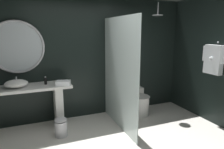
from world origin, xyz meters
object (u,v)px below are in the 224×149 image
Objects in this scene: folded_hand_towel at (63,83)px; toilet at (139,102)px; round_wall_mirror at (17,47)px; hanging_bathrobe at (214,58)px; soap_dispenser at (46,81)px; waste_bin at (61,127)px; vessel_sink at (16,84)px; rain_shower_head at (158,14)px.

toilet is at bearing 3.61° from folded_hand_towel.
round_wall_mirror is 1.10m from folded_hand_towel.
folded_hand_towel is at bearing 163.17° from hanging_bathrobe.
soap_dispenser is 0.45× the size of waste_bin.
hanging_bathrobe reaches higher than soap_dispenser.
hanging_bathrobe is at bearing -18.58° from soap_dispenser.
folded_hand_towel is at bearing -10.22° from vessel_sink.
folded_hand_towel is at bearing -29.50° from round_wall_mirror.
round_wall_mirror is 1.56× the size of hanging_bathrobe.
round_wall_mirror is (-0.46, 0.23, 0.64)m from soap_dispenser.
toilet is at bearing -0.90° from vessel_sink.
rain_shower_head reaches higher than waste_bin.
toilet reaches higher than waste_bin.
rain_shower_head is at bearing -0.81° from vessel_sink.
folded_hand_towel is (-2.82, 0.85, -0.43)m from hanging_bathrobe.
round_wall_mirror reaches higher than toilet.
rain_shower_head reaches higher than hanging_bathrobe.
hanging_bathrobe is at bearing -40.74° from toilet.
hanging_bathrobe is 1.83m from toilet.
vessel_sink is 0.40× the size of round_wall_mirror.
toilet is 1.86m from waste_bin.
soap_dispenser is at bearing -27.05° from round_wall_mirror.
soap_dispenser is 0.93m from waste_bin.
rain_shower_head is (2.93, -0.04, 1.29)m from vessel_sink.
soap_dispenser is 0.36m from folded_hand_towel.
folded_hand_towel is (0.30, -0.20, -0.03)m from soap_dispenser.
hanging_bathrobe is (3.63, -1.00, 0.40)m from vessel_sink.
hanging_bathrobe is at bearing -11.21° from waste_bin.
toilet is at bearing 179.71° from rain_shower_head.
waste_bin is at bearing -170.47° from rain_shower_head.
folded_hand_towel is (-1.70, -0.11, 0.66)m from toilet.
hanging_bathrobe is 2.98m from folded_hand_towel.
toilet is (2.01, -0.09, -0.68)m from soap_dispenser.
vessel_sink is 2.57× the size of soap_dispenser.
vessel_sink is 1.55× the size of folded_hand_towel.
vessel_sink is at bearing -174.44° from soap_dispenser.
waste_bin is (0.69, -0.42, -0.78)m from vessel_sink.
rain_shower_head is at bearing 2.84° from folded_hand_towel.
vessel_sink reaches higher than toilet.
toilet is 2.35× the size of folded_hand_towel.
soap_dispenser is 0.25× the size of hanging_bathrobe.
hanging_bathrobe is 1.04× the size of toilet.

